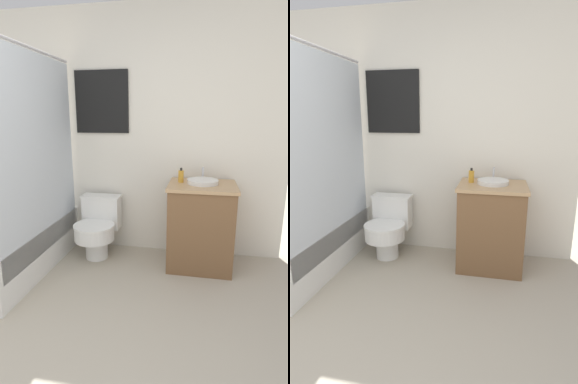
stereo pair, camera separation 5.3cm
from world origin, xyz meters
TOP-DOWN VIEW (x-y plane):
  - wall_back at (-0.01, 2.32)m, footprint 3.27×0.07m
  - shower_area at (-0.84, 1.58)m, footprint 0.56×1.41m
  - toilet at (-0.24, 2.02)m, footprint 0.42×0.54m
  - vanity at (0.82, 2.01)m, footprint 0.63×0.55m
  - sink at (0.82, 2.03)m, footprint 0.29×0.33m
  - soap_bottle at (0.61, 2.05)m, footprint 0.05×0.05m

SIDE VIEW (x-z plane):
  - shower_area at x=-0.84m, z-range -0.71..1.28m
  - toilet at x=-0.24m, z-range 0.01..0.63m
  - vanity at x=0.82m, z-range 0.00..0.82m
  - sink at x=0.82m, z-range 0.78..0.91m
  - soap_bottle at x=0.61m, z-range 0.81..0.95m
  - wall_back at x=-0.01m, z-range 0.01..2.51m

